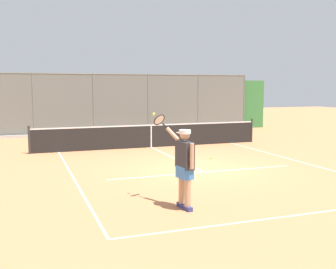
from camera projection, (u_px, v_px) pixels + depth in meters
ground_plane at (197, 169)px, 12.63m from camera, size 60.00×60.00×0.00m
court_line_markings at (208, 174)px, 11.88m from camera, size 7.60×9.62×0.01m
fence_backdrop at (119, 106)px, 22.40m from camera, size 18.04×1.37×3.23m
tennis_net at (151, 136)px, 16.99m from camera, size 9.77×0.09×1.07m
tennis_player at (184, 163)px, 8.42m from camera, size 0.58×1.36×1.97m
tennis_ball_mid_court at (211, 158)px, 14.39m from camera, size 0.07×0.07×0.07m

